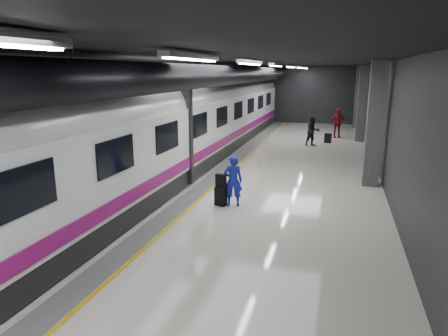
% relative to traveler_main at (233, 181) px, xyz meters
% --- Properties ---
extents(ground, '(40.00, 40.00, 0.00)m').
position_rel_traveler_main_xyz_m(ground, '(-0.26, 1.70, -0.80)').
color(ground, silver).
rests_on(ground, ground).
extents(platform_hall, '(10.02, 40.02, 4.51)m').
position_rel_traveler_main_xyz_m(platform_hall, '(-0.54, 2.65, 2.73)').
color(platform_hall, black).
rests_on(platform_hall, ground).
extents(train, '(3.05, 38.00, 4.05)m').
position_rel_traveler_main_xyz_m(train, '(-3.51, 1.70, 1.26)').
color(train, black).
rests_on(train, ground).
extents(traveler_main, '(0.67, 0.54, 1.61)m').
position_rel_traveler_main_xyz_m(traveler_main, '(0.00, 0.00, 0.00)').
color(traveler_main, '#1B26CC').
rests_on(traveler_main, ground).
extents(suitcase_main, '(0.41, 0.33, 0.58)m').
position_rel_traveler_main_xyz_m(suitcase_main, '(-0.37, -0.10, -0.51)').
color(suitcase_main, black).
rests_on(suitcase_main, ground).
extents(shoulder_bag, '(0.34, 0.20, 0.43)m').
position_rel_traveler_main_xyz_m(shoulder_bag, '(-0.38, -0.07, -0.01)').
color(shoulder_bag, black).
rests_on(shoulder_bag, suitcase_main).
extents(traveler_far_a, '(1.02, 0.97, 1.67)m').
position_rel_traveler_main_xyz_m(traveler_far_a, '(1.64, 11.26, 0.03)').
color(traveler_far_a, black).
rests_on(traveler_far_a, ground).
extents(traveler_far_b, '(1.17, 0.70, 1.86)m').
position_rel_traveler_main_xyz_m(traveler_far_b, '(2.93, 14.62, 0.13)').
color(traveler_far_b, maroon).
rests_on(traveler_far_b, ground).
extents(suitcase_far, '(0.43, 0.33, 0.56)m').
position_rel_traveler_main_xyz_m(suitcase_far, '(2.47, 12.52, -0.53)').
color(suitcase_far, black).
rests_on(suitcase_far, ground).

